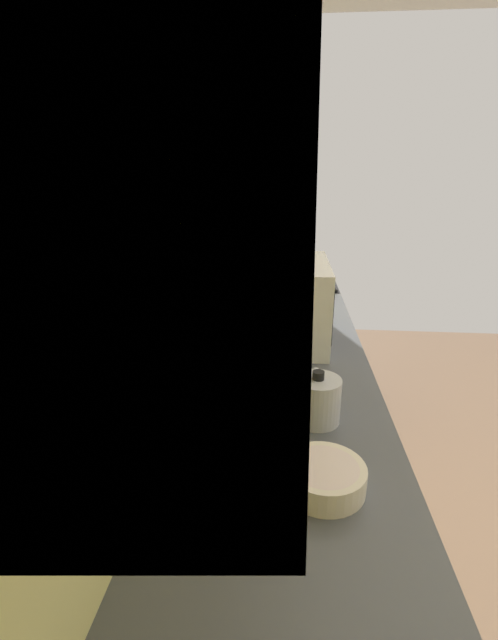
{
  "coord_description": "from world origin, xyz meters",
  "views": [
    {
      "loc": [
        -1.4,
        1.34,
        1.63
      ],
      "look_at": [
        -0.43,
        1.42,
        1.29
      ],
      "focal_mm": 24.49,
      "sensor_mm": 36.0,
      "label": 1
    }
  ],
  "objects_px": {
    "oven_range": "(286,340)",
    "kettle": "(317,399)",
    "microwave": "(282,301)",
    "bowl": "(324,476)"
  },
  "relations": [
    {
      "from": "microwave",
      "to": "bowl",
      "type": "relative_size",
      "value": 2.69
    },
    {
      "from": "oven_range",
      "to": "bowl",
      "type": "height_order",
      "value": "oven_range"
    },
    {
      "from": "bowl",
      "to": "kettle",
      "type": "bearing_deg",
      "value": 0.0
    },
    {
      "from": "oven_range",
      "to": "microwave",
      "type": "height_order",
      "value": "microwave"
    },
    {
      "from": "microwave",
      "to": "bowl",
      "type": "distance_m",
      "value": 0.96
    },
    {
      "from": "oven_range",
      "to": "microwave",
      "type": "distance_m",
      "value": 1.26
    },
    {
      "from": "microwave",
      "to": "bowl",
      "type": "xyz_separation_m",
      "value": [
        -0.95,
        -0.11,
        -0.13
      ]
    },
    {
      "from": "oven_range",
      "to": "kettle",
      "type": "height_order",
      "value": "oven_range"
    },
    {
      "from": "microwave",
      "to": "kettle",
      "type": "distance_m",
      "value": 0.67
    },
    {
      "from": "oven_range",
      "to": "bowl",
      "type": "distance_m",
      "value": 2.1
    }
  ]
}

